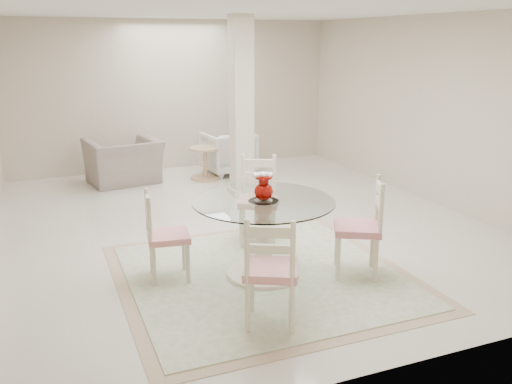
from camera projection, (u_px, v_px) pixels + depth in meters
name	position (u px, v px, depth m)	size (l,w,h in m)	color
ground	(241.00, 223.00, 7.17)	(7.00, 7.00, 0.00)	white
room_shell	(240.00, 81.00, 6.67)	(6.02, 7.02, 2.71)	beige
column	(241.00, 108.00, 8.14)	(0.30, 0.30, 2.70)	beige
area_rug	(263.00, 276.00, 5.56)	(2.89, 2.89, 0.02)	tan
dining_table	(263.00, 238.00, 5.45)	(1.42, 1.42, 0.82)	beige
red_vase	(264.00, 187.00, 5.31)	(0.22, 0.19, 0.28)	#9E0A04
dining_chair_east	(365.00, 220.00, 5.45)	(0.61, 0.61, 1.13)	beige
dining_chair_north	(258.00, 193.00, 6.39)	(0.60, 0.60, 1.14)	#EFE5C4
dining_chair_west	(161.00, 230.00, 5.36)	(0.45, 0.45, 1.01)	beige
dining_chair_south	(271.00, 264.00, 4.43)	(0.59, 0.59, 1.10)	beige
recliner_taupe	(124.00, 161.00, 9.08)	(1.14, 1.00, 0.74)	gray
armchair_white	(228.00, 152.00, 9.75)	(0.81, 0.83, 0.76)	white
side_table	(205.00, 164.00, 9.37)	(0.54, 0.54, 0.56)	#D9B585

